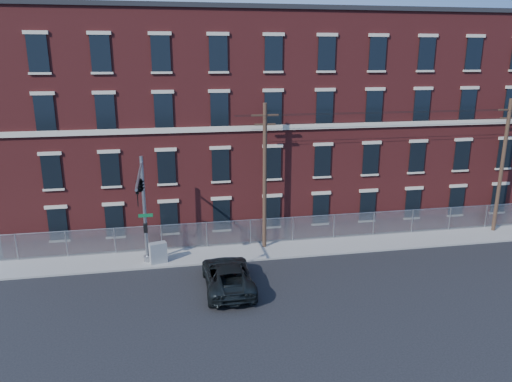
{
  "coord_description": "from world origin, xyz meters",
  "views": [
    {
      "loc": [
        -4.43,
        -25.45,
        13.07
      ],
      "look_at": [
        1.1,
        4.0,
        4.66
      ],
      "focal_mm": 33.93,
      "sensor_mm": 36.0,
      "label": 1
    }
  ],
  "objects_px": {
    "traffic_signal_mast": "(141,193)",
    "pickup_truck": "(228,275)",
    "utility_pole_near": "(265,174)",
    "utility_cabinet": "(158,253)"
  },
  "relations": [
    {
      "from": "utility_pole_near",
      "to": "utility_cabinet",
      "type": "height_order",
      "value": "utility_pole_near"
    },
    {
      "from": "traffic_signal_mast",
      "to": "utility_pole_near",
      "type": "bearing_deg",
      "value": 23.14
    },
    {
      "from": "pickup_truck",
      "to": "utility_cabinet",
      "type": "xyz_separation_m",
      "value": [
        -4.0,
        4.18,
        -0.01
      ]
    },
    {
      "from": "traffic_signal_mast",
      "to": "pickup_truck",
      "type": "relative_size",
      "value": 1.2
    },
    {
      "from": "traffic_signal_mast",
      "to": "pickup_truck",
      "type": "xyz_separation_m",
      "value": [
        4.69,
        -2.17,
        -4.58
      ]
    },
    {
      "from": "utility_pole_near",
      "to": "pickup_truck",
      "type": "relative_size",
      "value": 1.72
    },
    {
      "from": "traffic_signal_mast",
      "to": "utility_cabinet",
      "type": "xyz_separation_m",
      "value": [
        0.69,
        2.02,
        -4.59
      ]
    },
    {
      "from": "utility_pole_near",
      "to": "traffic_signal_mast",
      "type": "bearing_deg",
      "value": -156.86
    },
    {
      "from": "utility_cabinet",
      "to": "utility_pole_near",
      "type": "bearing_deg",
      "value": -3.33
    },
    {
      "from": "utility_cabinet",
      "to": "traffic_signal_mast",
      "type": "bearing_deg",
      "value": -123.12
    }
  ]
}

